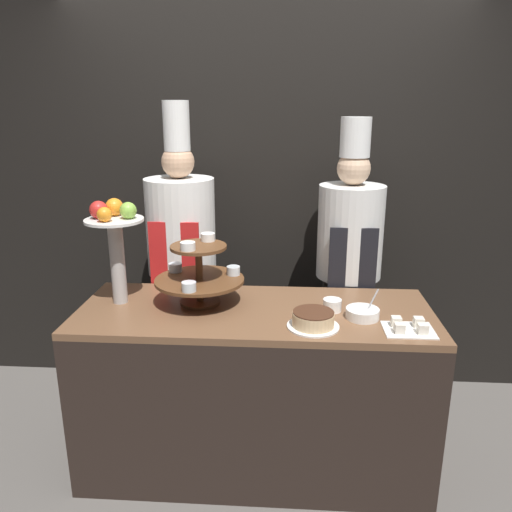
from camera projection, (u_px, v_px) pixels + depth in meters
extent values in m
plane|color=#5B5651|center=(250.00, 507.00, 2.43)|extent=(14.00, 14.00, 0.00)
cube|color=black|center=(265.00, 182.00, 3.25)|extent=(10.00, 0.06, 2.80)
cube|color=black|center=(255.00, 391.00, 2.63)|extent=(1.78, 0.69, 0.86)
cube|color=brown|center=(255.00, 313.00, 2.51)|extent=(1.78, 0.69, 0.03)
cylinder|color=brown|center=(200.00, 302.00, 2.58)|extent=(0.21, 0.21, 0.02)
cylinder|color=brown|center=(199.00, 275.00, 2.54)|extent=(0.04, 0.04, 0.31)
cylinder|color=brown|center=(200.00, 280.00, 2.55)|extent=(0.46, 0.46, 0.02)
cylinder|color=brown|center=(198.00, 247.00, 2.49)|extent=(0.28, 0.28, 0.02)
cylinder|color=silver|center=(233.00, 271.00, 2.60)|extent=(0.07, 0.07, 0.04)
cylinder|color=red|center=(233.00, 272.00, 2.60)|extent=(0.06, 0.06, 0.03)
cylinder|color=silver|center=(175.00, 267.00, 2.65)|extent=(0.07, 0.07, 0.04)
cylinder|color=green|center=(175.00, 269.00, 2.65)|extent=(0.06, 0.06, 0.03)
cylinder|color=silver|center=(189.00, 287.00, 2.36)|extent=(0.07, 0.07, 0.04)
cylinder|color=beige|center=(189.00, 288.00, 2.37)|extent=(0.06, 0.06, 0.03)
cylinder|color=white|center=(208.00, 237.00, 2.57)|extent=(0.07, 0.07, 0.04)
cylinder|color=white|center=(188.00, 246.00, 2.40)|extent=(0.07, 0.07, 0.04)
cylinder|color=#B2ADA8|center=(118.00, 263.00, 2.53)|extent=(0.07, 0.07, 0.43)
cylinder|color=white|center=(114.00, 220.00, 2.47)|extent=(0.29, 0.29, 0.01)
sphere|color=#84B742|center=(128.00, 210.00, 2.46)|extent=(0.08, 0.08, 0.08)
sphere|color=orange|center=(114.00, 207.00, 2.52)|extent=(0.09, 0.09, 0.09)
sphere|color=red|center=(99.00, 210.00, 2.46)|extent=(0.09, 0.09, 0.09)
sphere|color=orange|center=(104.00, 215.00, 2.39)|extent=(0.07, 0.07, 0.07)
cylinder|color=white|center=(313.00, 326.00, 2.30)|extent=(0.24, 0.24, 0.01)
cylinder|color=#E0BC89|center=(313.00, 319.00, 2.29)|extent=(0.19, 0.19, 0.06)
cylinder|color=#472819|center=(313.00, 312.00, 2.28)|extent=(0.19, 0.19, 0.01)
cylinder|color=white|center=(332.00, 305.00, 2.47)|extent=(0.09, 0.09, 0.06)
cube|color=white|center=(409.00, 330.00, 2.26)|extent=(0.23, 0.18, 0.01)
cube|color=silver|center=(399.00, 328.00, 2.22)|extent=(0.04, 0.04, 0.04)
cube|color=silver|center=(423.00, 329.00, 2.22)|extent=(0.04, 0.04, 0.04)
cube|color=silver|center=(396.00, 321.00, 2.29)|extent=(0.04, 0.04, 0.04)
cube|color=silver|center=(419.00, 322.00, 2.29)|extent=(0.04, 0.04, 0.04)
cylinder|color=white|center=(362.00, 313.00, 2.39)|extent=(0.16, 0.16, 0.05)
cylinder|color=#BCBCC1|center=(373.00, 300.00, 2.37)|extent=(0.05, 0.01, 0.11)
cube|color=#38332D|center=(186.00, 338.00, 3.19)|extent=(0.31, 0.17, 0.90)
cylinder|color=white|center=(181.00, 226.00, 2.98)|extent=(0.41, 0.41, 0.57)
cube|color=red|center=(174.00, 254.00, 2.82)|extent=(0.29, 0.01, 0.36)
sphere|color=tan|center=(178.00, 162.00, 2.87)|extent=(0.19, 0.19, 0.19)
cylinder|color=white|center=(176.00, 126.00, 2.81)|extent=(0.15, 0.15, 0.28)
cube|color=#38332D|center=(344.00, 343.00, 3.12)|extent=(0.29, 0.16, 0.90)
cylinder|color=silver|center=(350.00, 232.00, 2.92)|extent=(0.38, 0.38, 0.55)
cube|color=black|center=(353.00, 258.00, 2.77)|extent=(0.27, 0.01, 0.35)
sphere|color=#DBB28E|center=(354.00, 168.00, 2.81)|extent=(0.19, 0.19, 0.19)
cylinder|color=white|center=(355.00, 137.00, 2.76)|extent=(0.17, 0.17, 0.22)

